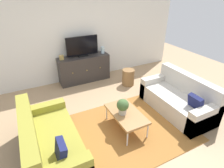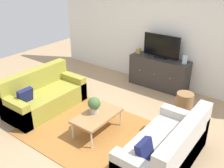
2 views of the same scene
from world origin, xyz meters
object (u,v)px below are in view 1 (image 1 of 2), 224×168
at_px(couch_left_side, 47,144).
at_px(potted_plant, 123,106).
at_px(flat_screen_tv, 82,47).
at_px(glass_vase, 103,50).
at_px(wicker_basket, 128,77).
at_px(mantel_clock, 61,58).
at_px(tv_console, 84,69).
at_px(coffee_table, 126,114).
at_px(couch_right_side, 179,99).

relative_size(couch_left_side, potted_plant, 5.34).
xyz_separation_m(couch_left_side, flat_screen_tv, (1.47, 2.39, 0.76)).
relative_size(flat_screen_tv, glass_vase, 4.79).
xyz_separation_m(flat_screen_tv, glass_vase, (0.61, -0.02, -0.18)).
bearing_deg(couch_left_side, glass_vase, 48.83).
distance_m(couch_left_side, wicker_basket, 2.93).
distance_m(potted_plant, wicker_basket, 1.90).
bearing_deg(mantel_clock, glass_vase, 0.00).
distance_m(flat_screen_tv, mantel_clock, 0.64).
xyz_separation_m(tv_console, wicker_basket, (1.01, -0.82, -0.15)).
bearing_deg(couch_left_side, mantel_clock, 69.96).
bearing_deg(wicker_basket, mantel_clock, 153.06).
bearing_deg(potted_plant, mantel_clock, 102.93).
xyz_separation_m(potted_plant, tv_console, (0.06, 2.35, -0.17)).
relative_size(tv_console, wicker_basket, 3.15).
relative_size(couch_left_side, coffee_table, 1.82).
xyz_separation_m(mantel_clock, wicker_basket, (1.61, -0.82, -0.59)).
height_order(potted_plant, mantel_clock, mantel_clock).
height_order(coffee_table, mantel_clock, mantel_clock).
bearing_deg(wicker_basket, potted_plant, -125.02).
height_order(coffee_table, glass_vase, glass_vase).
distance_m(couch_left_side, coffee_table, 1.48).
relative_size(glass_vase, wicker_basket, 0.41).
xyz_separation_m(coffee_table, potted_plant, (-0.08, 0.01, 0.20)).
bearing_deg(mantel_clock, flat_screen_tv, 1.89).
xyz_separation_m(couch_right_side, wicker_basket, (-0.39, 1.55, -0.04)).
bearing_deg(wicker_basket, coffee_table, -122.88).
xyz_separation_m(potted_plant, mantel_clock, (-0.54, 2.35, 0.27)).
height_order(couch_left_side, couch_right_side, same).
xyz_separation_m(coffee_table, mantel_clock, (-0.62, 2.37, 0.48)).
relative_size(couch_left_side, wicker_basket, 3.61).
distance_m(tv_console, mantel_clock, 0.75).
xyz_separation_m(tv_console, glass_vase, (0.61, 0.00, 0.47)).
relative_size(flat_screen_tv, mantel_clock, 6.92).
relative_size(potted_plant, mantel_clock, 2.39).
bearing_deg(couch_left_side, tv_console, 58.22).
bearing_deg(wicker_basket, flat_screen_tv, 140.21).
relative_size(coffee_table, flat_screen_tv, 1.02).
bearing_deg(tv_console, glass_vase, 0.00).
bearing_deg(potted_plant, couch_left_side, -179.11).
xyz_separation_m(couch_left_side, mantel_clock, (0.87, 2.37, 0.55)).
xyz_separation_m(couch_left_side, tv_console, (1.47, 2.37, 0.10)).
bearing_deg(glass_vase, couch_left_side, -131.17).
xyz_separation_m(couch_right_side, glass_vase, (-0.79, 2.37, 0.58)).
distance_m(couch_right_side, tv_console, 2.76).
distance_m(coffee_table, glass_vase, 2.49).
bearing_deg(coffee_table, couch_right_side, -0.39).
xyz_separation_m(tv_console, flat_screen_tv, (0.00, 0.02, 0.66)).
relative_size(couch_left_side, flat_screen_tv, 1.85).
distance_m(potted_plant, flat_screen_tv, 2.42).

